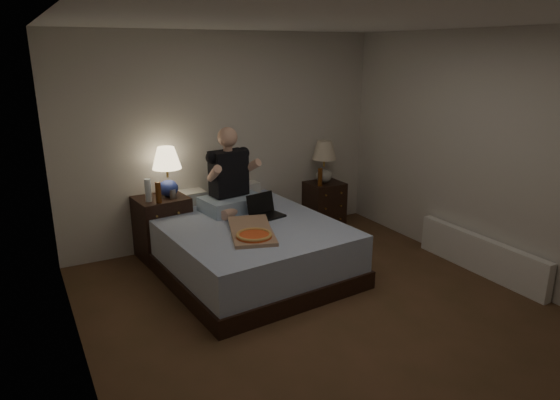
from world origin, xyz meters
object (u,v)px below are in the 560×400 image
bed (243,244)px  soda_can (173,194)px  nightstand_right (324,204)px  lamp_right (324,162)px  laptop (267,207)px  person (231,170)px  radiator (480,255)px  lamp_left (167,172)px  beer_bottle_left (158,192)px  beer_bottle_right (320,177)px  nightstand_left (163,227)px  pizza_box (254,236)px  water_bottle (148,190)px

bed → soda_can: soda_can is taller
nightstand_right → lamp_right: bearing=179.4°
laptop → bed: bearing=157.8°
person → radiator: 2.82m
lamp_left → radiator: 3.50m
bed → lamp_left: (-0.57, 0.73, 0.71)m
beer_bottle_left → laptop: size_ratio=0.68×
lamp_left → beer_bottle_right: 1.98m
lamp_right → soda_can: (-2.07, -0.12, -0.12)m
radiator → lamp_right: bearing=107.5°
nightstand_left → lamp_right: 2.25m
bed → person: (0.04, 0.36, 0.74)m
person → soda_can: bearing=146.8°
beer_bottle_right → radiator: size_ratio=0.14×
nightstand_right → radiator: 2.15m
radiator → person: bearing=142.0°
pizza_box → lamp_left: bearing=125.5°
beer_bottle_right → beer_bottle_left: bearing=-177.2°
lamp_left → radiator: (2.73, -2.03, -0.79)m
radiator → lamp_left: bearing=143.4°
lamp_left → radiator: lamp_left is taller
bed → laptop: 0.49m
nightstand_right → laptop: laptop is taller
beer_bottle_left → laptop: beer_bottle_left is taller
bed → laptop: size_ratio=6.55×
nightstand_left → radiator: nightstand_left is taller
nightstand_left → beer_bottle_right: beer_bottle_right is taller
nightstand_left → lamp_left: (0.10, 0.00, 0.63)m
nightstand_left → pizza_box: (0.52, -1.32, 0.24)m
lamp_left → radiator: size_ratio=0.35×
bed → person: 0.83m
nightstand_right → water_bottle: (-2.35, -0.10, 0.54)m
nightstand_right → water_bottle: size_ratio=2.39×
lamp_left → soda_can: (0.02, -0.10, -0.23)m
bed → soda_can: (-0.55, 0.63, 0.48)m
lamp_left → bed: bearing=-52.1°
lamp_left → beer_bottle_left: 0.30m
soda_can → beer_bottle_left: (-0.18, -0.09, 0.06)m
pizza_box → soda_can: bearing=126.2°
water_bottle → laptop: (1.09, -0.69, -0.16)m
laptop → beer_bottle_left: bearing=138.0°
beer_bottle_left → beer_bottle_right: bearing=2.8°
water_bottle → beer_bottle_left: water_bottle is taller
bed → lamp_right: lamp_right is taller
nightstand_right → beer_bottle_left: bearing=-175.4°
nightstand_left → bed: bearing=-54.0°
lamp_right → beer_bottle_left: lamp_right is taller
beer_bottle_right → bed: bearing=-155.3°
bed → beer_bottle_left: beer_bottle_left is taller
water_bottle → soda_can: (0.26, -0.01, -0.07)m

